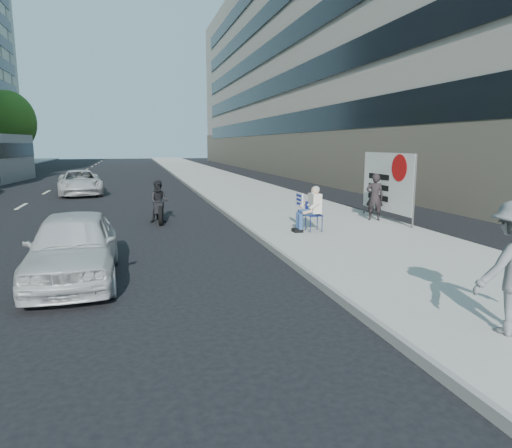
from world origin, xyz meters
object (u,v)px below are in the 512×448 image
object	(u,v)px
motorcycle	(159,204)
protest_banner	(387,182)
pedestrian_woman	(375,197)
white_sedan_far	(80,183)
white_sedan_near	(73,246)
seated_protester	(310,206)

from	to	relation	value
motorcycle	protest_banner	bearing A→B (deg)	-11.32
pedestrian_woman	white_sedan_far	world-z (taller)	pedestrian_woman
pedestrian_woman	protest_banner	xyz separation A→B (m)	(0.38, -0.09, 0.48)
white_sedan_near	white_sedan_far	world-z (taller)	white_sedan_near
seated_protester	white_sedan_far	distance (m)	15.40
protest_banner	white_sedan_far	bearing A→B (deg)	131.27
seated_protester	white_sedan_near	bearing A→B (deg)	-154.77
seated_protester	pedestrian_woman	size ratio (longest dim) A/B	0.85
pedestrian_woman	white_sedan_near	size ratio (longest dim) A/B	0.39
seated_protester	protest_banner	bearing A→B (deg)	20.51
protest_banner	motorcycle	bearing A→B (deg)	161.69
motorcycle	white_sedan_near	bearing A→B (deg)	-100.30
white_sedan_far	motorcycle	size ratio (longest dim) A/B	2.24
seated_protester	pedestrian_woman	world-z (taller)	pedestrian_woman
protest_banner	seated_protester	bearing A→B (deg)	-159.49
white_sedan_near	seated_protester	bearing A→B (deg)	24.17
white_sedan_near	motorcycle	xyz separation A→B (m)	(1.99, 6.39, -0.04)
pedestrian_woman	white_sedan_near	xyz separation A→B (m)	(-8.79, -4.11, -0.24)
protest_banner	motorcycle	xyz separation A→B (m)	(-7.19, 2.38, -0.76)
pedestrian_woman	motorcycle	xyz separation A→B (m)	(-6.81, 2.29, -0.28)
pedestrian_woman	motorcycle	bearing A→B (deg)	8.34
white_sedan_far	protest_banner	bearing A→B (deg)	-56.12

